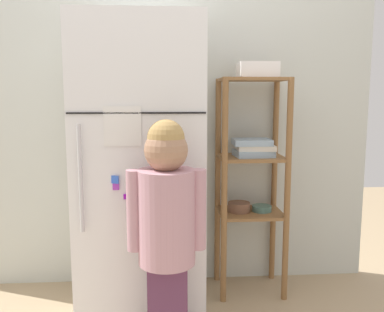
{
  "coord_description": "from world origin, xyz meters",
  "views": [
    {
      "loc": [
        -0.02,
        -2.31,
        1.22
      ],
      "look_at": [
        0.14,
        0.02,
        0.88
      ],
      "focal_mm": 39.26,
      "sensor_mm": 36.0,
      "label": 1
    }
  ],
  "objects_px": {
    "refrigerator": "(141,169)",
    "fruit_bin": "(257,71)",
    "pantry_shelf_unit": "(251,168)",
    "child_standing": "(167,216)"
  },
  "relations": [
    {
      "from": "child_standing",
      "to": "fruit_bin",
      "type": "xyz_separation_m",
      "value": [
        0.54,
        0.64,
        0.68
      ]
    },
    {
      "from": "refrigerator",
      "to": "fruit_bin",
      "type": "height_order",
      "value": "refrigerator"
    },
    {
      "from": "child_standing",
      "to": "fruit_bin",
      "type": "relative_size",
      "value": 4.91
    },
    {
      "from": "pantry_shelf_unit",
      "to": "fruit_bin",
      "type": "relative_size",
      "value": 5.81
    },
    {
      "from": "refrigerator",
      "to": "fruit_bin",
      "type": "xyz_separation_m",
      "value": [
        0.68,
        0.16,
        0.55
      ]
    },
    {
      "from": "refrigerator",
      "to": "pantry_shelf_unit",
      "type": "xyz_separation_m",
      "value": [
        0.66,
        0.16,
        -0.03
      ]
    },
    {
      "from": "child_standing",
      "to": "fruit_bin",
      "type": "distance_m",
      "value": 1.08
    },
    {
      "from": "child_standing",
      "to": "pantry_shelf_unit",
      "type": "bearing_deg",
      "value": 50.91
    },
    {
      "from": "pantry_shelf_unit",
      "to": "fruit_bin",
      "type": "height_order",
      "value": "fruit_bin"
    },
    {
      "from": "pantry_shelf_unit",
      "to": "fruit_bin",
      "type": "distance_m",
      "value": 0.58
    }
  ]
}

